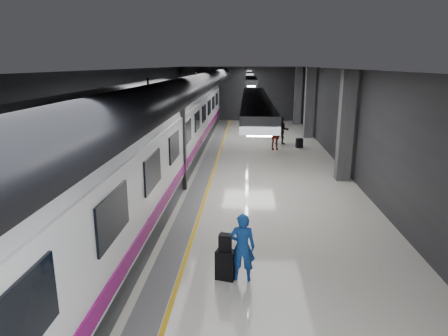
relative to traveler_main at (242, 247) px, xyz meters
name	(u,v)px	position (x,y,z in m)	size (l,w,h in m)	color
ground	(232,192)	(-0.47, 6.30, -0.79)	(40.00, 40.00, 0.00)	silver
platform_hall	(226,96)	(-0.75, 7.26, 2.75)	(10.02, 40.02, 4.51)	black
train	(145,138)	(-3.72, 6.30, 1.28)	(3.05, 38.00, 4.05)	black
traveler_main	(242,247)	(0.00, 0.00, 0.00)	(0.58, 0.38, 1.58)	blue
suitcase_main	(225,265)	(-0.37, 0.01, -0.45)	(0.42, 0.27, 0.69)	black
shoulder_bag	(225,243)	(-0.38, 0.01, 0.09)	(0.29, 0.15, 0.39)	black
traveler_far_a	(282,130)	(2.18, 15.88, 0.04)	(0.81, 0.63, 1.67)	black
traveler_far_b	(275,136)	(1.65, 14.23, 0.01)	(0.94, 0.39, 1.61)	maroon
suitcase_far	(299,143)	(3.12, 14.85, -0.51)	(0.38, 0.24, 0.55)	black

